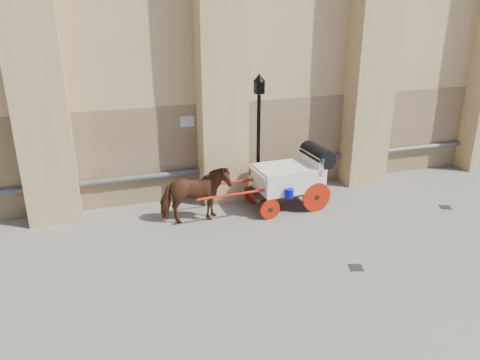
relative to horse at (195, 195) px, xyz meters
name	(u,v)px	position (x,y,z in m)	size (l,w,h in m)	color
ground	(299,246)	(2.21, -2.19, -0.82)	(90.00, 90.00, 0.00)	#6B645B
horse	(195,195)	(0.00, 0.00, 0.00)	(0.88, 1.94, 1.64)	#5E2E1B
carriage	(292,176)	(3.04, 0.19, 0.17)	(4.26, 1.56, 1.84)	black
street_lamp	(258,135)	(2.25, 1.05, 1.29)	(0.37, 0.37, 3.94)	black
drain_grate_near	(356,268)	(3.05, -3.58, -0.81)	(0.32, 0.32, 0.01)	black
drain_grate_far	(445,207)	(7.49, -1.37, -0.81)	(0.32, 0.32, 0.01)	black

